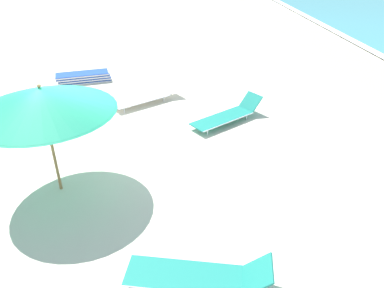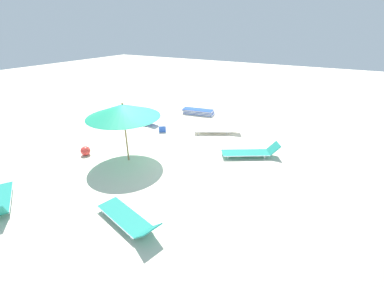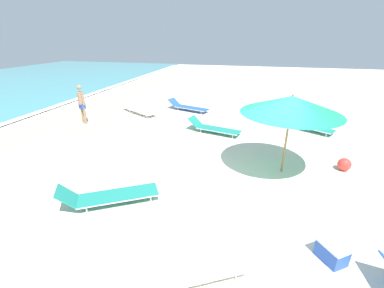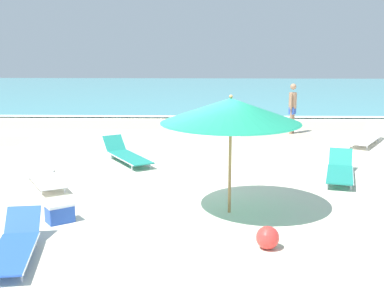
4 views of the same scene
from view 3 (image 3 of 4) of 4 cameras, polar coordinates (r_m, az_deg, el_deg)
The scene contains 11 objects.
ground_plane at distance 7.29m, azimuth 12.50°, elevation -9.36°, with size 60.00×60.00×0.16m.
beach_umbrella at distance 7.46m, azimuth 21.24°, elevation 8.10°, with size 2.72×2.72×2.35m.
sun_lounger_under_umbrella at distance 4.69m, azimuth -3.17°, elevation -26.23°, with size 1.62×2.26×0.49m.
sun_lounger_beside_umbrella at distance 10.73m, azimuth 4.83°, elevation 3.60°, with size 1.13×2.29×0.55m.
sun_lounger_near_water_left at distance 13.99m, azimuth -0.88°, elevation 8.27°, with size 1.28×2.39×0.53m.
sun_lounger_near_water_right at distance 6.60m, azimuth -17.98°, elevation -10.78°, with size 1.69×2.26×0.58m.
sun_lounger_mid_beach_solo at distance 12.05m, azimuth 24.11°, elevation 3.86°, with size 1.61×2.13×0.63m.
sun_lounger_mid_beach_pair_b at distance 13.72m, azimuth -11.67°, elevation 7.48°, with size 1.69×2.31×0.47m.
beachgoer_wading_adult at distance 12.68m, azimuth -23.34°, elevation 8.55°, with size 0.30×0.41×1.76m.
beach_ball at distance 8.96m, azimuth 30.75°, elevation -3.91°, with size 0.39×0.39×0.39m.
cooler_box at distance 5.57m, azimuth 28.66°, elevation -20.26°, with size 0.61×0.58×0.37m.
Camera 3 is at (-6.21, 0.05, 3.75)m, focal length 24.00 mm.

